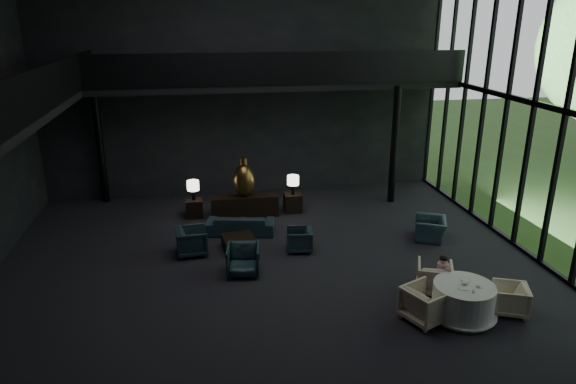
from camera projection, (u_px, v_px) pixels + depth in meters
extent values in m
cube|color=black|center=(271.00, 263.00, 13.45)|extent=(14.00, 12.00, 0.02)
cube|color=black|center=(245.00, 81.00, 17.73)|extent=(14.00, 0.04, 8.00)
cube|color=black|center=(334.00, 193.00, 6.56)|extent=(14.00, 0.04, 8.00)
cube|color=black|center=(278.00, 84.00, 16.97)|extent=(12.00, 2.00, 0.25)
cube|color=black|center=(41.00, 91.00, 11.14)|extent=(0.06, 12.00, 1.00)
cube|color=black|center=(283.00, 69.00, 15.84)|extent=(12.00, 0.06, 1.00)
cylinder|color=black|center=(100.00, 146.00, 17.29)|extent=(0.24, 0.24, 4.00)
cylinder|color=black|center=(394.00, 145.00, 17.31)|extent=(0.24, 0.24, 4.00)
cube|color=black|center=(245.00, 206.00, 16.51)|extent=(2.15, 0.49, 0.68)
ellipsoid|color=#B57634|center=(244.00, 180.00, 16.25)|extent=(0.67, 0.67, 1.05)
cylinder|color=#B57634|center=(243.00, 161.00, 16.04)|extent=(0.23, 0.23, 0.21)
cube|color=black|center=(194.00, 208.00, 16.49)|extent=(0.53, 0.53, 0.58)
cylinder|color=black|center=(194.00, 195.00, 16.31)|extent=(0.11, 0.11, 0.33)
cylinder|color=white|center=(193.00, 185.00, 16.20)|extent=(0.38, 0.38, 0.30)
cube|color=black|center=(293.00, 202.00, 16.93)|extent=(0.56, 0.56, 0.61)
cylinder|color=black|center=(293.00, 190.00, 16.72)|extent=(0.11, 0.11, 0.33)
cylinder|color=white|center=(293.00, 180.00, 16.61)|extent=(0.38, 0.38, 0.31)
imported|color=black|center=(241.00, 222.00, 15.20)|extent=(1.96, 0.90, 0.74)
imported|color=#1D3141|center=(192.00, 239.00, 13.85)|extent=(0.84, 0.89, 0.86)
imported|color=black|center=(299.00, 240.00, 14.09)|extent=(0.66, 0.69, 0.63)
imported|color=black|center=(243.00, 258.00, 12.79)|extent=(0.95, 0.90, 0.87)
imported|color=black|center=(430.00, 227.00, 14.81)|extent=(0.85, 1.01, 0.75)
cube|color=black|center=(239.00, 243.00, 14.17)|extent=(0.96, 0.96, 0.38)
cylinder|color=white|center=(463.00, 301.00, 10.98)|extent=(1.30, 1.30, 0.75)
cone|color=white|center=(461.00, 314.00, 11.08)|extent=(1.47, 1.47, 0.10)
imported|color=beige|center=(434.00, 276.00, 11.95)|extent=(1.04, 1.01, 0.83)
imported|color=tan|center=(510.00, 299.00, 11.12)|extent=(0.82, 0.84, 0.68)
imported|color=#BDAD99|center=(426.00, 300.00, 10.80)|extent=(1.16, 1.19, 0.94)
cylinder|color=pink|center=(442.00, 271.00, 11.72)|extent=(0.26, 0.26, 0.37)
sphere|color=#D8A884|center=(444.00, 260.00, 11.63)|extent=(0.18, 0.18, 0.18)
ellipsoid|color=black|center=(444.00, 259.00, 11.62)|extent=(0.19, 0.19, 0.13)
cylinder|color=white|center=(463.00, 288.00, 10.73)|extent=(0.29, 0.29, 0.01)
cylinder|color=white|center=(466.00, 279.00, 11.07)|extent=(0.30, 0.30, 0.02)
cylinder|color=white|center=(480.00, 286.00, 10.80)|extent=(0.21, 0.21, 0.01)
cylinder|color=white|center=(478.00, 286.00, 10.75)|extent=(0.09, 0.09, 0.06)
ellipsoid|color=white|center=(465.00, 283.00, 10.86)|extent=(0.14, 0.14, 0.07)
cylinder|color=#99999E|center=(473.00, 291.00, 10.55)|extent=(0.06, 0.06, 0.06)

